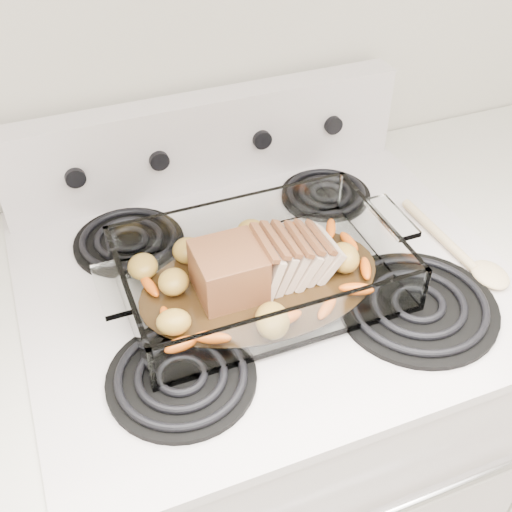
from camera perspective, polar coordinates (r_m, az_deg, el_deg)
name	(u,v)px	position (r m, az deg, el deg)	size (l,w,h in m)	color
electric_range	(263,433)	(1.40, 0.59, -15.42)	(0.78, 0.70, 1.12)	silver
baking_dish	(261,277)	(1.01, 0.42, -1.84)	(0.43, 0.28, 0.08)	white
pork_roast	(252,267)	(0.99, -0.32, -0.96)	(0.23, 0.10, 0.08)	brown
roast_vegetables	(250,261)	(1.03, -0.49, -0.44)	(0.34, 0.19, 0.04)	orange
wooden_spoon	(467,256)	(1.13, 18.23, -0.04)	(0.06, 0.26, 0.02)	beige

